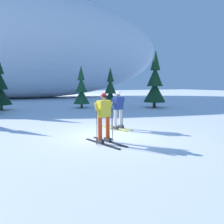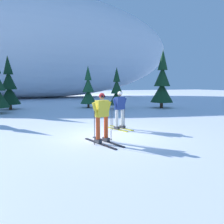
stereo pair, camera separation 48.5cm
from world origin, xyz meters
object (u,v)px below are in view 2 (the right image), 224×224
pine_tree_center_right (88,90)px  pine_tree_right (117,92)px  pine_tree_center (9,87)px  skier_navy_jacket (120,109)px  skier_yellow_jacket (102,117)px  pine_tree_far_right (162,84)px

pine_tree_center_right → pine_tree_right: bearing=-44.0°
pine_tree_center → pine_tree_right: 8.82m
skier_navy_jacket → pine_tree_right: bearing=68.9°
skier_navy_jacket → pine_tree_right: 7.96m
skier_navy_jacket → pine_tree_right: pine_tree_right is taller
pine_tree_center_right → skier_navy_jacket: bearing=-95.6°
skier_yellow_jacket → pine_tree_far_right: size_ratio=0.36×
pine_tree_right → pine_tree_far_right: bearing=-8.3°
skier_navy_jacket → pine_tree_right: size_ratio=0.51×
pine_tree_center → pine_tree_far_right: bearing=-15.6°
pine_tree_center_right → pine_tree_right: (1.95, -1.88, -0.10)m
skier_yellow_jacket → pine_tree_center: size_ratio=0.41×
pine_tree_center_right → pine_tree_far_right: size_ratio=0.73×
skier_yellow_jacket → pine_tree_right: 10.25m
pine_tree_center → pine_tree_center_right: size_ratio=1.19×
pine_tree_center → skier_navy_jacket: bearing=-62.0°
pine_tree_center_right → pine_tree_far_right: (5.98, -2.47, 0.56)m
skier_yellow_jacket → pine_tree_far_right: (8.36, 8.69, 1.17)m
pine_tree_center_right → pine_tree_right: pine_tree_center_right is taller
pine_tree_right → skier_navy_jacket: bearing=-111.1°
pine_tree_center → pine_tree_far_right: (12.37, -3.45, 0.27)m
pine_tree_far_right → pine_tree_right: bearing=171.7°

